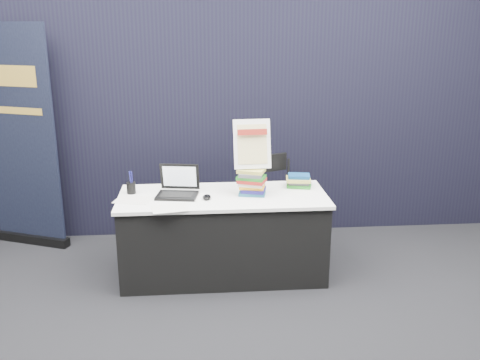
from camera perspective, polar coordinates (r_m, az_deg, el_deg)
The scene contains 15 objects.
floor at distance 4.43m, azimuth -1.37°, elevation -13.13°, with size 8.00×8.00×0.00m, color black.
wall_back at distance 7.85m, azimuth -3.23°, elevation 13.39°, with size 8.00×0.02×3.50m, color beige.
drape_partition at distance 5.53m, azimuth -2.44°, elevation 6.25°, with size 6.00×0.08×2.40m, color black.
display_table at distance 4.76m, azimuth -1.79°, elevation -5.89°, with size 1.80×0.75×0.75m.
laptop at distance 4.63m, azimuth -6.74°, elevation -0.90°, with size 0.38×0.33×0.26m.
mouse at distance 4.52m, azimuth -3.56°, elevation -1.83°, with size 0.07×0.11×0.04m, color black.
brochure_left at distance 4.58m, azimuth -11.33°, elevation -2.10°, with size 0.30×0.21×0.00m, color silver.
brochure_mid at distance 4.34m, azimuth -7.51°, elevation -3.01°, with size 0.29×0.20×0.00m, color silver.
brochure_right at distance 4.61m, azimuth -5.98°, elevation -1.74°, with size 0.31×0.22×0.00m, color white.
pen_cup at distance 4.75m, azimuth -11.53°, elevation -0.83°, with size 0.08×0.08×0.10m, color black.
book_stack_tall at distance 4.60m, azimuth 1.32°, elevation -0.19°, with size 0.25×0.22×0.23m.
book_stack_short at distance 4.86m, azimuth 6.30°, elevation -0.06°, with size 0.23×0.18×0.12m.
info_sign at distance 4.55m, azimuth 1.30°, elevation 3.80°, with size 0.32×0.16×0.43m.
pullup_banner at distance 5.70m, azimuth -22.56°, elevation 2.94°, with size 0.90×0.44×2.19m.
stacking_chair at distance 5.05m, azimuth 3.09°, elevation -2.52°, with size 0.57×0.58×0.97m.
Camera 1 is at (-0.21, -3.84, 2.21)m, focal length 40.00 mm.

